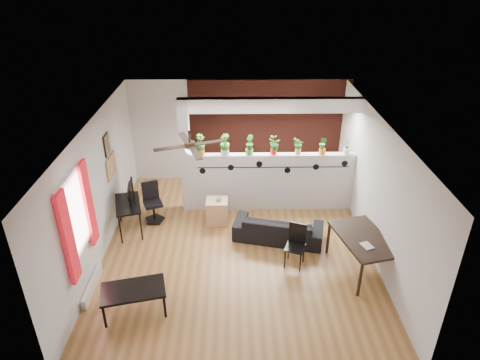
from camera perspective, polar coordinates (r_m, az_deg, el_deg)
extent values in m
cube|color=brown|center=(8.69, -0.33, -9.15)|extent=(6.30, 7.10, 0.10)
cube|color=#B7B7BA|center=(10.70, -0.51, 6.55)|extent=(6.30, 0.04, 2.90)
cube|color=#B7B7BA|center=(5.52, -0.04, -16.81)|extent=(6.30, 0.04, 2.90)
cube|color=#B7B7BA|center=(8.36, -18.62, -1.41)|extent=(0.04, 7.10, 2.90)
cube|color=#B7B7BA|center=(8.39, 17.84, -1.16)|extent=(0.04, 7.10, 2.90)
cube|color=white|center=(7.39, -0.39, 7.83)|extent=(6.30, 7.10, 0.10)
cube|color=#BCBCC1|center=(9.61, 4.35, -0.21)|extent=(3.60, 0.18, 1.35)
cube|color=white|center=(8.92, 4.76, 9.91)|extent=(3.60, 0.18, 0.30)
cube|color=#BCBCC1|center=(9.35, -7.27, 3.09)|extent=(0.22, 0.20, 2.60)
cube|color=#A73F30|center=(10.68, 3.82, 6.46)|extent=(3.90, 0.05, 2.60)
cube|color=black|center=(9.34, 4.48, 1.70)|extent=(3.31, 0.01, 0.02)
cylinder|color=black|center=(9.36, -5.03, 1.20)|extent=(0.14, 0.01, 0.14)
cylinder|color=black|center=(9.30, -1.23, 1.67)|extent=(0.14, 0.01, 0.14)
cylinder|color=black|center=(9.28, 2.59, 2.14)|extent=(0.14, 0.01, 0.14)
cylinder|color=black|center=(9.41, 6.34, 1.27)|extent=(0.14, 0.01, 0.14)
cylinder|color=black|center=(9.47, 10.10, 1.72)|extent=(0.14, 0.01, 0.14)
cylinder|color=black|center=(9.57, 13.78, 2.15)|extent=(0.14, 0.01, 0.14)
cube|color=white|center=(7.25, -21.21, -4.30)|extent=(0.02, 0.95, 1.25)
cube|color=white|center=(7.25, -21.10, -4.30)|extent=(0.04, 1.05, 1.35)
cube|color=red|center=(6.90, -21.92, -7.21)|extent=(0.06, 0.30, 1.55)
cube|color=red|center=(7.68, -19.55, -2.98)|extent=(0.06, 0.30, 1.55)
cube|color=silver|center=(8.07, -19.10, -13.15)|extent=(0.08, 1.00, 0.18)
cube|color=#A47B4F|center=(9.13, -16.80, 1.77)|extent=(0.03, 0.60, 0.45)
cube|color=#8C7259|center=(8.89, -17.32, 4.52)|extent=(0.03, 0.30, 0.40)
cube|color=black|center=(8.89, -17.35, 4.52)|extent=(0.02, 0.34, 0.44)
cylinder|color=black|center=(7.21, -6.77, 5.80)|extent=(0.04, 0.04, 0.20)
cylinder|color=black|center=(7.26, -6.70, 4.71)|extent=(0.18, 0.18, 0.10)
sphere|color=white|center=(7.30, -6.66, 4.06)|extent=(0.17, 0.17, 0.17)
cube|color=black|center=(7.35, -4.13, 5.02)|extent=(0.55, 0.29, 0.01)
cube|color=black|center=(7.57, -7.36, 5.57)|extent=(0.29, 0.55, 0.01)
cube|color=black|center=(7.20, -9.32, 4.23)|extent=(0.55, 0.29, 0.01)
cube|color=black|center=(6.96, -5.98, 3.61)|extent=(0.29, 0.55, 0.01)
cylinder|color=#CA6517|center=(9.28, -5.28, 3.73)|extent=(0.17, 0.17, 0.12)
imported|color=#185017|center=(9.19, -5.34, 5.00)|extent=(0.31, 0.31, 0.37)
cylinder|color=silver|center=(9.25, -2.02, 3.76)|extent=(0.17, 0.17, 0.12)
imported|color=#185017|center=(9.16, -2.04, 5.04)|extent=(0.31, 0.30, 0.37)
cylinder|color=green|center=(9.26, 1.25, 3.78)|extent=(0.16, 0.16, 0.12)
imported|color=#185017|center=(9.17, 1.26, 4.98)|extent=(0.23, 0.26, 0.34)
cylinder|color=red|center=(9.29, 4.51, 3.79)|extent=(0.14, 0.14, 0.12)
imported|color=#185017|center=(9.22, 4.55, 4.85)|extent=(0.24, 0.22, 0.29)
cylinder|color=gold|center=(9.35, 7.73, 3.79)|extent=(0.12, 0.12, 0.12)
imported|color=#185017|center=(9.28, 7.79, 4.75)|extent=(0.21, 0.22, 0.26)
cylinder|color=orange|center=(9.44, 10.90, 3.77)|extent=(0.14, 0.14, 0.12)
imported|color=#185017|center=(9.37, 11.00, 4.82)|extent=(0.25, 0.25, 0.29)
cylinder|color=silver|center=(9.56, 13.99, 3.75)|extent=(0.13, 0.13, 0.12)
imported|color=#185017|center=(9.50, 14.12, 4.74)|extent=(0.16, 0.19, 0.28)
imported|color=black|center=(8.79, 5.13, -6.41)|extent=(1.82, 1.06, 0.50)
cube|color=tan|center=(9.24, -3.07, -4.23)|extent=(0.46, 0.41, 0.56)
imported|color=gray|center=(9.07, -2.80, -2.46)|extent=(0.15, 0.15, 0.10)
cube|color=black|center=(9.09, -14.74, -3.07)|extent=(0.71, 1.02, 0.04)
cylinder|color=black|center=(8.91, -15.66, -6.44)|extent=(0.03, 0.03, 0.64)
cylinder|color=black|center=(8.90, -13.06, -6.12)|extent=(0.03, 0.03, 0.64)
cylinder|color=black|center=(9.63, -15.81, -3.69)|extent=(0.03, 0.03, 0.64)
cylinder|color=black|center=(9.62, -13.42, -3.39)|extent=(0.03, 0.03, 0.64)
imported|color=black|center=(9.15, -14.63, -1.96)|extent=(0.36, 0.12, 0.20)
cylinder|color=black|center=(9.60, -11.31, -5.19)|extent=(0.46, 0.46, 0.04)
cylinder|color=black|center=(9.50, -11.41, -4.21)|extent=(0.05, 0.05, 0.39)
cube|color=black|center=(9.39, -11.53, -3.11)|extent=(0.48, 0.48, 0.06)
cube|color=black|center=(9.41, -11.88, -1.33)|extent=(0.35, 0.18, 0.42)
cube|color=black|center=(8.01, 16.17, -7.47)|extent=(1.09, 1.47, 0.05)
cylinder|color=black|center=(7.65, 15.70, -12.71)|extent=(0.06, 0.06, 0.67)
cylinder|color=black|center=(7.99, 20.30, -11.53)|extent=(0.06, 0.06, 0.67)
cylinder|color=black|center=(8.49, 11.69, -7.60)|extent=(0.06, 0.06, 0.67)
cylinder|color=black|center=(8.80, 15.95, -6.77)|extent=(0.06, 0.06, 0.67)
imported|color=gray|center=(7.73, 16.07, -8.57)|extent=(0.23, 0.26, 0.02)
cube|color=black|center=(8.03, 7.34, -8.92)|extent=(0.44, 0.44, 0.03)
cube|color=black|center=(8.02, 7.68, -7.01)|extent=(0.31, 0.14, 0.43)
cube|color=black|center=(8.06, 6.00, -10.48)|extent=(0.03, 0.03, 0.41)
cube|color=black|center=(8.02, 8.04, -10.86)|extent=(0.03, 0.03, 0.41)
cube|color=black|center=(8.16, 6.58, -8.11)|extent=(0.03, 0.03, 0.83)
cube|color=black|center=(8.12, 8.58, -8.47)|extent=(0.03, 0.03, 0.83)
cube|color=black|center=(7.23, -14.08, -14.04)|extent=(1.11, 0.77, 0.04)
cylinder|color=black|center=(7.26, -17.64, -17.01)|extent=(0.04, 0.04, 0.43)
cylinder|color=black|center=(7.20, -10.00, -16.30)|extent=(0.04, 0.04, 0.43)
cylinder|color=black|center=(7.61, -17.50, -14.50)|extent=(0.04, 0.04, 0.43)
cylinder|color=black|center=(7.56, -10.31, -13.81)|extent=(0.04, 0.04, 0.43)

